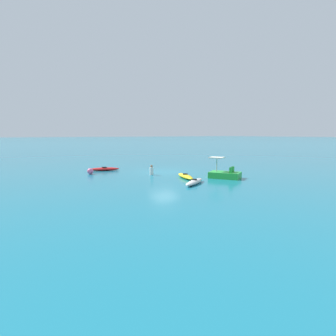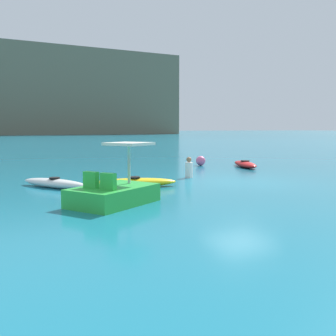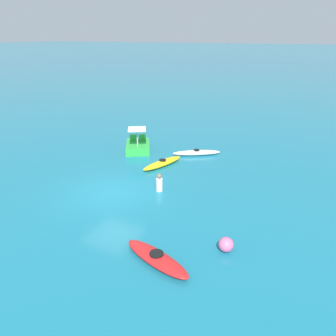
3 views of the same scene
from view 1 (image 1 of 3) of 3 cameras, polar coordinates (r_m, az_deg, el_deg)
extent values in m
plane|color=#19728C|center=(26.65, -0.77, -0.75)|extent=(600.00, 600.00, 0.00)
ellipsoid|color=yellow|center=(22.82, 3.52, -1.66)|extent=(3.07, 1.44, 0.32)
cylinder|color=black|center=(22.79, 3.53, -1.20)|extent=(0.51, 0.51, 0.05)
ellipsoid|color=white|center=(20.15, 5.35, -2.83)|extent=(2.15, 2.85, 0.32)
cylinder|color=black|center=(20.12, 5.36, -2.31)|extent=(0.51, 0.51, 0.05)
ellipsoid|color=red|center=(28.03, -12.77, -0.21)|extent=(1.59, 2.95, 0.32)
cylinder|color=black|center=(28.00, -12.78, 0.16)|extent=(0.60, 0.60, 0.05)
cube|color=green|center=(23.25, 11.44, -1.40)|extent=(2.83, 2.54, 0.50)
cube|color=green|center=(22.77, 12.61, -0.41)|extent=(0.37, 0.46, 0.44)
cube|color=green|center=(23.35, 12.97, -0.24)|extent=(0.37, 0.46, 0.44)
cylinder|color=#B2B2B7|center=(23.34, 9.83, 0.65)|extent=(0.08, 0.08, 1.10)
cube|color=silver|center=(23.29, 9.86, 2.09)|extent=(1.51, 1.51, 0.08)
sphere|color=pink|center=(25.88, -15.46, -0.64)|extent=(0.54, 0.54, 0.54)
cylinder|color=silver|center=(24.58, -3.35, -0.65)|extent=(0.45, 0.45, 0.65)
sphere|color=#8C6647|center=(24.53, -3.35, 0.38)|extent=(0.22, 0.22, 0.22)
camera|label=2|loc=(29.26, 30.78, 3.05)|focal=41.66mm
camera|label=3|loc=(34.76, -24.86, 12.14)|focal=35.57mm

